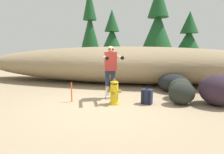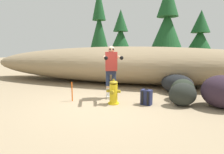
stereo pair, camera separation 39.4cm
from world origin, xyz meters
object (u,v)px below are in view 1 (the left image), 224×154
at_px(fire_hydrant, 114,93).
at_px(boulder_outlier, 182,93).
at_px(boulder_large, 173,83).
at_px(utility_worker, 111,66).
at_px(boulder_small, 180,88).
at_px(spare_backpack, 147,97).
at_px(survey_stake, 72,92).
at_px(boulder_mid, 219,90).

height_order(fire_hydrant, boulder_outlier, fire_hydrant).
distance_m(fire_hydrant, boulder_large, 2.68).
relative_size(utility_worker, boulder_large, 1.44).
bearing_deg(boulder_outlier, boulder_small, 84.54).
relative_size(spare_backpack, boulder_large, 0.40).
distance_m(utility_worker, boulder_outlier, 2.28).
relative_size(boulder_outlier, survey_stake, 1.30).
relative_size(boulder_small, survey_stake, 1.46).
bearing_deg(boulder_large, survey_stake, -148.07).
xyz_separation_m(boulder_mid, survey_stake, (-4.25, -0.55, -0.15)).
bearing_deg(boulder_large, fire_hydrant, -134.20).
distance_m(utility_worker, boulder_large, 2.60).
height_order(boulder_large, boulder_outlier, boulder_large).
bearing_deg(spare_backpack, boulder_small, -35.27).
bearing_deg(boulder_outlier, boulder_mid, 7.85).
xyz_separation_m(utility_worker, boulder_small, (2.22, 0.49, -0.74)).
height_order(boulder_mid, survey_stake, boulder_mid).
bearing_deg(boulder_outlier, boulder_large, 91.95).
bearing_deg(boulder_large, utility_worker, -146.98).
bearing_deg(boulder_large, boulder_mid, -53.16).
xyz_separation_m(fire_hydrant, boulder_outlier, (1.92, 0.36, -0.01)).
distance_m(boulder_mid, boulder_small, 1.11).
relative_size(fire_hydrant, utility_worker, 0.44).
bearing_deg(boulder_small, boulder_outlier, -95.46).
bearing_deg(boulder_small, fire_hydrant, -152.13).
bearing_deg(fire_hydrant, spare_backpack, 11.87).
bearing_deg(utility_worker, boulder_mid, 66.37).
relative_size(fire_hydrant, spare_backpack, 1.58).
xyz_separation_m(spare_backpack, boulder_large, (0.93, 1.73, 0.13)).
relative_size(spare_backpack, boulder_mid, 0.44).
distance_m(boulder_large, boulder_outlier, 1.57).
bearing_deg(boulder_outlier, survey_stake, -172.70).
distance_m(boulder_small, survey_stake, 3.48).
bearing_deg(boulder_mid, boulder_outlier, -172.15).
bearing_deg(boulder_large, spare_backpack, -118.40).
relative_size(boulder_mid, boulder_small, 1.21).
bearing_deg(boulder_mid, survey_stake, -172.57).
bearing_deg(survey_stake, boulder_small, 18.61).
xyz_separation_m(spare_backpack, boulder_outlier, (0.99, 0.16, 0.11)).
bearing_deg(utility_worker, fire_hydrant, -0.16).
relative_size(utility_worker, boulder_mid, 1.59).
distance_m(fire_hydrant, boulder_mid, 2.98).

